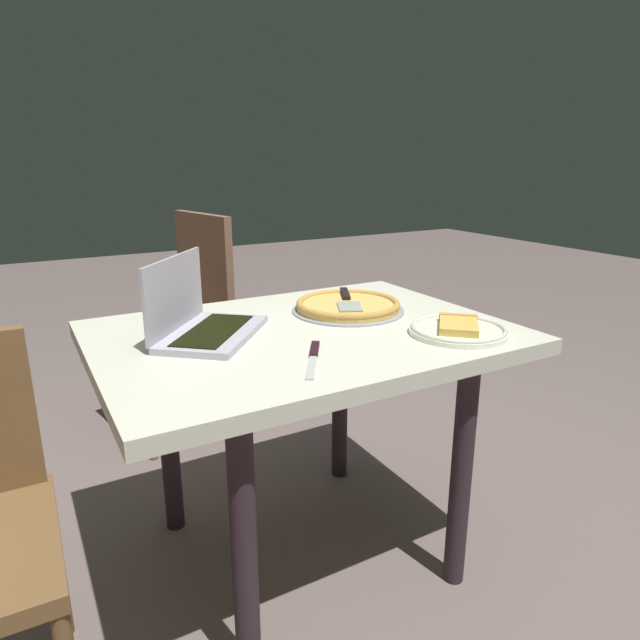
{
  "coord_description": "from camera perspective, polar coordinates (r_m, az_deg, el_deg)",
  "views": [
    {
      "loc": [
        0.69,
        1.31,
        1.2
      ],
      "look_at": [
        -0.01,
        0.08,
        0.78
      ],
      "focal_mm": 31.05,
      "sensor_mm": 36.0,
      "label": 1
    }
  ],
  "objects": [
    {
      "name": "ground_plane",
      "position": [
        1.9,
        -1.53,
        -22.58
      ],
      "size": [
        12.0,
        12.0,
        0.0
      ],
      "primitive_type": "plane",
      "color": "#705F5B"
    },
    {
      "name": "dining_table",
      "position": [
        1.58,
        -1.71,
        -4.23
      ],
      "size": [
        1.12,
        0.82,
        0.73
      ],
      "color": "beige",
      "rests_on": "ground_plane"
    },
    {
      "name": "laptop",
      "position": [
        1.51,
        -12.19,
        0.02
      ],
      "size": [
        0.38,
        0.39,
        0.21
      ],
      "color": "#B3ACBB",
      "rests_on": "dining_table"
    },
    {
      "name": "pizza_plate",
      "position": [
        1.55,
        14.06,
        -0.91
      ],
      "size": [
        0.27,
        0.27,
        0.04
      ],
      "color": "white",
      "rests_on": "dining_table"
    },
    {
      "name": "pizza_tray",
      "position": [
        1.73,
        2.9,
        1.49
      ],
      "size": [
        0.35,
        0.35,
        0.04
      ],
      "color": "#9298A8",
      "rests_on": "dining_table"
    },
    {
      "name": "table_knife",
      "position": [
        1.34,
        -0.67,
        -3.7
      ],
      "size": [
        0.15,
        0.21,
        0.01
      ],
      "color": "silver",
      "rests_on": "dining_table"
    },
    {
      "name": "chair_far",
      "position": [
        2.53,
        -13.89,
        1.02
      ],
      "size": [
        0.53,
        0.53,
        0.96
      ],
      "color": "brown",
      "rests_on": "ground_plane"
    }
  ]
}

